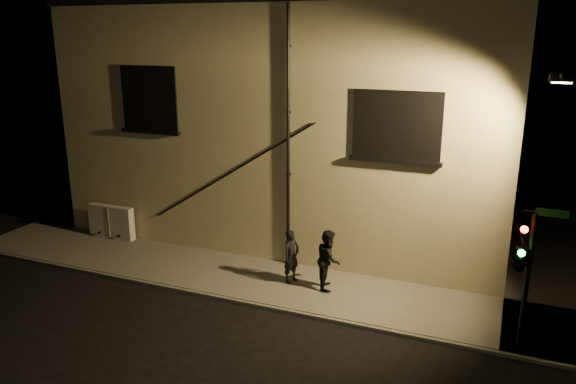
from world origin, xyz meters
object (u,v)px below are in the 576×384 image
at_px(utility_cabinet, 112,222).
at_px(traffic_signal, 521,256).
at_px(pedestrian_b, 329,259).
at_px(pedestrian_a, 291,256).

xyz_separation_m(utility_cabinet, traffic_signal, (14.13, -2.51, 1.82)).
bearing_deg(pedestrian_b, traffic_signal, -124.03).
xyz_separation_m(utility_cabinet, pedestrian_b, (8.91, -0.98, 0.30)).
distance_m(pedestrian_a, traffic_signal, 6.76).
xyz_separation_m(pedestrian_a, pedestrian_b, (1.18, 0.06, 0.07)).
bearing_deg(utility_cabinet, pedestrian_b, -6.31).
bearing_deg(traffic_signal, pedestrian_b, 163.66).
bearing_deg(pedestrian_a, utility_cabinet, 102.44).
xyz_separation_m(pedestrian_a, traffic_signal, (6.40, -1.47, 1.59)).
height_order(pedestrian_b, traffic_signal, traffic_signal).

